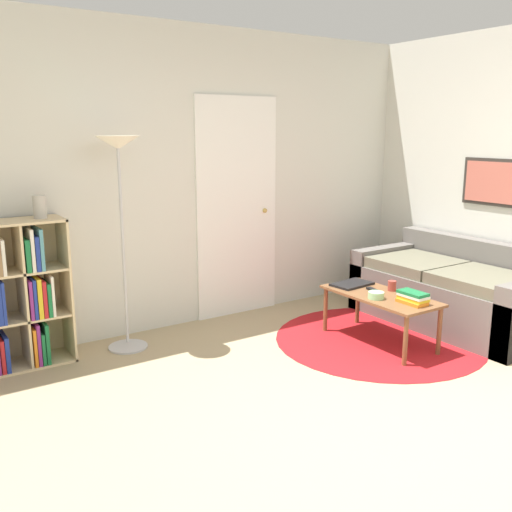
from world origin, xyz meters
The scene contains 13 objects.
ground_plane centered at (0.00, 0.00, 0.00)m, with size 14.00×14.00×0.00m, color tan.
wall_back centered at (0.02, 2.71, 1.29)m, with size 7.64×0.11×2.60m.
wall_right centered at (2.35, 1.34, 1.30)m, with size 0.08×5.69×2.60m.
rug centered at (1.02, 1.39, 0.00)m, with size 1.73×1.73×0.01m.
floor_lamp centered at (-0.80, 2.39, 1.41)m, with size 0.34×0.34×1.68m.
couch centered at (1.92, 1.33, 0.28)m, with size 0.89×1.73×0.74m.
coffee_table centered at (0.97, 1.36, 0.37)m, with size 0.46×0.99×0.41m.
laptop centered at (0.97, 1.69, 0.42)m, with size 0.37×0.25×0.02m.
bowl centered at (0.86, 1.29, 0.44)m, with size 0.13×0.13×0.05m.
book_stack_on_table centered at (1.00, 1.04, 0.46)m, with size 0.14×0.23×0.09m.
cup centered at (1.13, 1.38, 0.45)m, with size 0.07×0.07×0.08m.
remote centered at (0.99, 1.45, 0.42)m, with size 0.07×0.16×0.02m.
vase_on_shelf centered at (-1.38, 2.50, 1.18)m, with size 0.10×0.10×0.17m.
Camera 1 is at (-2.35, -1.80, 1.72)m, focal length 40.00 mm.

